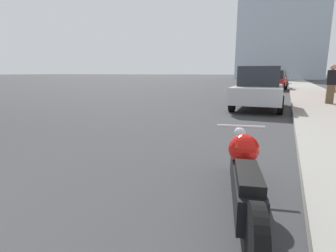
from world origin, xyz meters
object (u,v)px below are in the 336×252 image
at_px(parked_car_silver, 259,88).
at_px(motorcycle, 244,175).
at_px(parked_car_white, 278,78).
at_px(parked_car_black, 281,76).
at_px(pedestrian, 331,84).
at_px(parked_car_red, 274,80).

bearing_deg(parked_car_silver, motorcycle, -86.97).
height_order(motorcycle, parked_car_white, parked_car_white).
distance_m(motorcycle, parked_car_black, 46.97).
bearing_deg(pedestrian, motorcycle, -101.36).
xyz_separation_m(parked_car_red, parked_car_white, (-0.04, 12.64, -0.04)).
bearing_deg(motorcycle, parked_car_silver, 81.79).
xyz_separation_m(motorcycle, parked_car_red, (-0.63, 21.45, 0.45)).
distance_m(parked_car_black, pedestrian, 36.72).
bearing_deg(parked_car_black, parked_car_red, -91.58).
relative_size(motorcycle, parked_car_black, 0.56).
bearing_deg(parked_car_white, parked_car_silver, -88.69).
bearing_deg(parked_car_silver, parked_car_black, 88.42).
relative_size(parked_car_black, pedestrian, 2.71).
height_order(motorcycle, parked_car_black, parked_car_black).
xyz_separation_m(parked_car_red, pedestrian, (2.71, -11.11, 0.16)).
distance_m(parked_car_white, parked_car_black, 12.88).
height_order(parked_car_silver, pedestrian, pedestrian).
bearing_deg(parked_car_black, pedestrian, -87.29).
height_order(parked_car_silver, parked_car_black, parked_car_silver).
bearing_deg(parked_car_white, pedestrian, -82.10).
xyz_separation_m(parked_car_silver, parked_car_white, (-0.01, 25.54, -0.05)).
height_order(parked_car_red, parked_car_white, parked_car_red).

